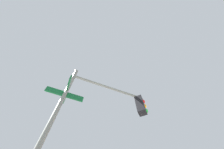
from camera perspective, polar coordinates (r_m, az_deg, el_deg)
traffic_signal_near at (r=4.04m, az=-4.05°, el=-15.53°), size 2.37×2.53×5.80m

